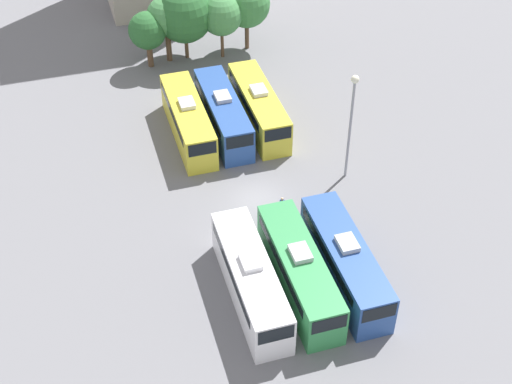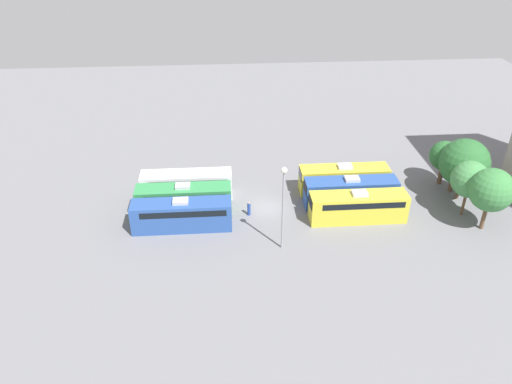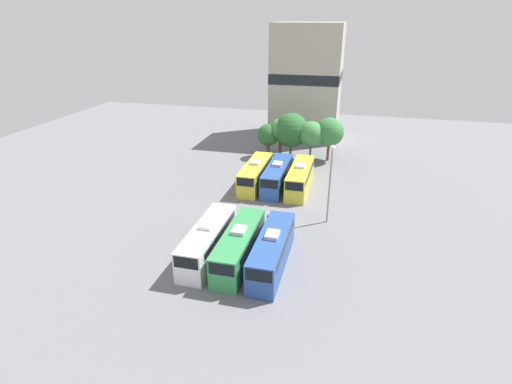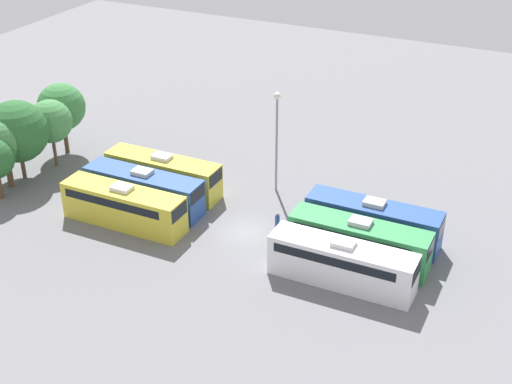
# 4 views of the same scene
# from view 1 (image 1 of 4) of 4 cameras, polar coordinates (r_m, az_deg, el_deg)

# --- Properties ---
(ground_plane) EXTENTS (113.25, 113.25, 0.00)m
(ground_plane) POSITION_cam_1_polar(r_m,az_deg,el_deg) (53.62, 0.04, -0.58)
(ground_plane) COLOR slate
(bus_0) EXTENTS (2.55, 10.41, 3.48)m
(bus_0) POSITION_cam_1_polar(r_m,az_deg,el_deg) (45.57, -0.44, -6.94)
(bus_0) COLOR white
(bus_0) RESTS_ON ground_plane
(bus_1) EXTENTS (2.55, 10.41, 3.48)m
(bus_1) POSITION_cam_1_polar(r_m,az_deg,el_deg) (46.16, 3.48, -6.23)
(bus_1) COLOR #338C4C
(bus_1) RESTS_ON ground_plane
(bus_2) EXTENTS (2.55, 10.41, 3.48)m
(bus_2) POSITION_cam_1_polar(r_m,az_deg,el_deg) (47.02, 7.14, -5.44)
(bus_2) COLOR #284C93
(bus_2) RESTS_ON ground_plane
(bus_3) EXTENTS (2.55, 10.41, 3.48)m
(bus_3) POSITION_cam_1_polar(r_m,az_deg,el_deg) (59.15, -5.46, 5.82)
(bus_3) COLOR gold
(bus_3) RESTS_ON ground_plane
(bus_4) EXTENTS (2.55, 10.41, 3.48)m
(bus_4) POSITION_cam_1_polar(r_m,az_deg,el_deg) (59.74, -2.65, 6.37)
(bus_4) COLOR #284C93
(bus_4) RESTS_ON ground_plane
(bus_5) EXTENTS (2.55, 10.41, 3.48)m
(bus_5) POSITION_cam_1_polar(r_m,az_deg,el_deg) (60.47, 0.21, 6.89)
(bus_5) COLOR gold
(bus_5) RESTS_ON ground_plane
(worker_person) EXTENTS (0.36, 0.36, 1.66)m
(worker_person) POSITION_cam_1_polar(r_m,az_deg,el_deg) (51.85, 2.09, -1.20)
(worker_person) COLOR navy
(worker_person) RESTS_ON ground_plane
(light_pole) EXTENTS (0.60, 0.60, 9.05)m
(light_pole) POSITION_cam_1_polar(r_m,az_deg,el_deg) (52.62, 7.67, 6.39)
(light_pole) COLOR gray
(light_pole) RESTS_ON ground_plane
(tree_0) EXTENTS (3.54, 3.54, 5.51)m
(tree_0) POSITION_cam_1_polar(r_m,az_deg,el_deg) (68.32, -8.69, 12.63)
(tree_0) COLOR brown
(tree_0) RESTS_ON ground_plane
(tree_1) EXTENTS (3.64, 3.64, 6.44)m
(tree_1) POSITION_cam_1_polar(r_m,az_deg,el_deg) (68.65, -7.21, 13.74)
(tree_1) COLOR brown
(tree_1) RESTS_ON ground_plane
(tree_2) EXTENTS (5.51, 5.51, 7.38)m
(tree_2) POSITION_cam_1_polar(r_m,az_deg,el_deg) (68.92, -5.76, 14.02)
(tree_2) COLOR brown
(tree_2) RESTS_ON ground_plane
(tree_3) EXTENTS (3.99, 3.99, 6.44)m
(tree_3) POSITION_cam_1_polar(r_m,az_deg,el_deg) (68.88, -2.80, 13.98)
(tree_3) COLOR brown
(tree_3) RESTS_ON ground_plane
(tree_4) EXTENTS (4.52, 4.52, 6.96)m
(tree_4) POSITION_cam_1_polar(r_m,az_deg,el_deg) (70.21, -0.76, 14.80)
(tree_4) COLOR brown
(tree_4) RESTS_ON ground_plane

